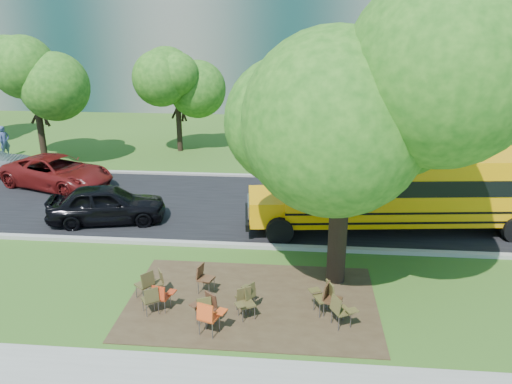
# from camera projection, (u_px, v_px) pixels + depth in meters

# --- Properties ---
(ground) EXTENTS (160.00, 160.00, 0.00)m
(ground) POSITION_uv_depth(u_px,v_px,m) (220.00, 291.00, 14.71)
(ground) COLOR #34561B
(ground) RESTS_ON ground
(dirt_patch) EXTENTS (7.00, 4.50, 0.03)m
(dirt_patch) POSITION_uv_depth(u_px,v_px,m) (252.00, 301.00, 14.14)
(dirt_patch) COLOR #382819
(dirt_patch) RESTS_ON ground
(asphalt_road) EXTENTS (80.00, 8.00, 0.04)m
(asphalt_road) POSITION_uv_depth(u_px,v_px,m) (246.00, 206.00, 21.27)
(asphalt_road) COLOR black
(asphalt_road) RESTS_ON ground
(kerb_near) EXTENTS (80.00, 0.25, 0.14)m
(kerb_near) POSITION_uv_depth(u_px,v_px,m) (234.00, 245.00, 17.50)
(kerb_near) COLOR gray
(kerb_near) RESTS_ON ground
(kerb_far) EXTENTS (80.00, 0.25, 0.14)m
(kerb_far) POSITION_uv_depth(u_px,v_px,m) (255.00, 176.00, 25.11)
(kerb_far) COLOR gray
(kerb_far) RESTS_ON ground
(bg_tree_0) EXTENTS (5.20, 5.20, 7.18)m
(bg_tree_0) POSITION_uv_depth(u_px,v_px,m) (33.00, 78.00, 26.43)
(bg_tree_0) COLOR black
(bg_tree_0) RESTS_ON ground
(bg_tree_2) EXTENTS (4.80, 4.80, 6.62)m
(bg_tree_2) POSITION_uv_depth(u_px,v_px,m) (177.00, 80.00, 28.77)
(bg_tree_2) COLOR black
(bg_tree_2) RESTS_ON ground
(bg_tree_3) EXTENTS (5.60, 5.60, 7.84)m
(bg_tree_3) POSITION_uv_depth(u_px,v_px,m) (416.00, 71.00, 25.50)
(bg_tree_3) COLOR black
(bg_tree_3) RESTS_ON ground
(main_tree) EXTENTS (7.20, 7.20, 8.93)m
(main_tree) POSITION_uv_depth(u_px,v_px,m) (345.00, 107.00, 13.53)
(main_tree) COLOR black
(main_tree) RESTS_ON ground
(school_bus) EXTENTS (12.26, 3.97, 2.95)m
(school_bus) POSITION_uv_depth(u_px,v_px,m) (425.00, 187.00, 18.46)
(school_bus) COLOR orange
(school_bus) RESTS_ON ground
(chair_0) EXTENTS (0.56, 0.70, 0.84)m
(chair_0) POSITION_uv_depth(u_px,v_px,m) (151.00, 297.00, 13.41)
(chair_0) COLOR #453D1E
(chair_0) RESTS_ON ground
(chair_1) EXTENTS (0.62, 0.49, 0.83)m
(chair_1) POSITION_uv_depth(u_px,v_px,m) (162.00, 295.00, 13.53)
(chair_1) COLOR #B13012
(chair_1) RESTS_ON ground
(chair_2) EXTENTS (0.56, 0.65, 0.82)m
(chair_2) POSITION_uv_depth(u_px,v_px,m) (204.00, 306.00, 13.01)
(chair_2) COLOR #504D22
(chair_2) RESTS_ON ground
(chair_3) EXTENTS (0.76, 0.60, 0.89)m
(chair_3) POSITION_uv_depth(u_px,v_px,m) (207.00, 306.00, 12.96)
(chair_3) COLOR #452718
(chair_3) RESTS_ON ground
(chair_4) EXTENTS (0.76, 0.59, 0.96)m
(chair_4) POSITION_uv_depth(u_px,v_px,m) (209.00, 315.00, 12.48)
(chair_4) COLOR #CC4315
(chair_4) RESTS_ON ground
(chair_5) EXTENTS (0.58, 0.70, 0.86)m
(chair_5) POSITION_uv_depth(u_px,v_px,m) (245.00, 300.00, 13.23)
(chair_5) COLOR #4B4120
(chair_5) RESTS_ON ground
(chair_6) EXTENTS (0.74, 0.64, 0.94)m
(chair_6) POSITION_uv_depth(u_px,v_px,m) (325.00, 294.00, 13.43)
(chair_6) COLOR #4D4621
(chair_6) RESTS_ON ground
(chair_7) EXTENTS (0.74, 0.62, 0.91)m
(chair_7) POSITION_uv_depth(u_px,v_px,m) (340.00, 309.00, 12.80)
(chair_7) COLOR #504722
(chair_7) RESTS_ON ground
(chair_8) EXTENTS (0.61, 0.77, 0.90)m
(chair_8) POSITION_uv_depth(u_px,v_px,m) (146.00, 282.00, 14.12)
(chair_8) COLOR #483F1F
(chair_8) RESTS_ON ground
(chair_9) EXTENTS (0.65, 0.53, 0.80)m
(chair_9) POSITION_uv_depth(u_px,v_px,m) (157.00, 280.00, 14.35)
(chair_9) COLOR #4B3E20
(chair_9) RESTS_ON ground
(chair_10) EXTENTS (0.53, 0.68, 0.89)m
(chair_10) POSITION_uv_depth(u_px,v_px,m) (204.00, 276.00, 14.43)
(chair_10) COLOR #50311C
(chair_10) RESTS_ON ground
(chair_11) EXTENTS (0.59, 0.74, 0.87)m
(chair_11) POSITION_uv_depth(u_px,v_px,m) (247.00, 294.00, 13.55)
(chair_11) COLOR #443D1D
(chair_11) RESTS_ON ground
(chair_12) EXTENTS (0.59, 0.75, 0.95)m
(chair_12) POSITION_uv_depth(u_px,v_px,m) (331.00, 297.00, 13.30)
(chair_12) COLOR #432A17
(chair_12) RESTS_ON ground
(black_car) EXTENTS (4.74, 2.69, 1.52)m
(black_car) POSITION_uv_depth(u_px,v_px,m) (107.00, 204.00, 19.42)
(black_car) COLOR black
(black_car) RESTS_ON ground
(bg_car_red) EXTENTS (5.96, 4.21, 1.51)m
(bg_car_red) POSITION_uv_depth(u_px,v_px,m) (58.00, 172.00, 23.41)
(bg_car_red) COLOR #550F0E
(bg_car_red) RESTS_ON ground
(pedestrian_a) EXTENTS (0.64, 0.77, 1.80)m
(pedestrian_a) POSITION_uv_depth(u_px,v_px,m) (5.00, 141.00, 28.54)
(pedestrian_a) COLOR #36437B
(pedestrian_a) RESTS_ON ground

